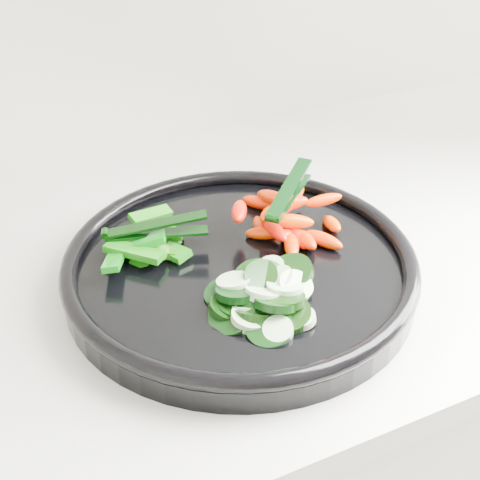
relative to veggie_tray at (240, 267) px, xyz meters
name	(u,v)px	position (x,y,z in m)	size (l,w,h in m)	color
veggie_tray	(240,267)	(0.00, 0.00, 0.00)	(0.49, 0.49, 0.04)	black
cucumber_pile	(259,299)	(-0.01, -0.07, 0.01)	(0.13, 0.12, 0.04)	black
carrot_pile	(286,219)	(0.07, 0.03, 0.02)	(0.14, 0.15, 0.05)	#F62300
pepper_pile	(148,246)	(-0.08, 0.06, 0.01)	(0.11, 0.11, 0.04)	#0B700A
tong_carrot	(288,194)	(0.07, 0.03, 0.05)	(0.09, 0.09, 0.02)	black
tong_pepper	(153,229)	(-0.07, 0.07, 0.03)	(0.11, 0.05, 0.02)	black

